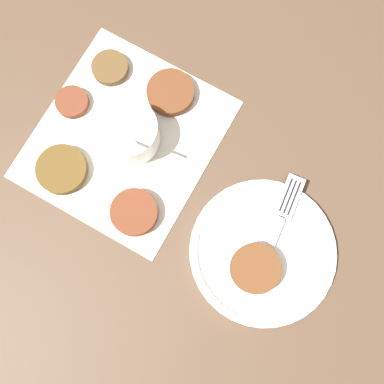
{
  "coord_description": "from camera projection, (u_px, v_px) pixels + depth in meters",
  "views": [
    {
      "loc": [
        0.18,
        0.23,
        0.73
      ],
      "look_at": [
        0.06,
        0.17,
        0.02
      ],
      "focal_mm": 42.0,
      "sensor_mm": 36.0,
      "label": 1
    }
  ],
  "objects": [
    {
      "name": "ground_plane",
      "position": [
        118.0,
        119.0,
        0.77
      ],
      "size": [
        4.0,
        4.0,
        0.0
      ],
      "primitive_type": "plane",
      "color": "#4C3828"
    },
    {
      "name": "napkin",
      "position": [
        125.0,
        139.0,
        0.76
      ],
      "size": [
        0.33,
        0.3,
        0.0
      ],
      "color": "silver",
      "rests_on": "ground_plane"
    },
    {
      "name": "sauce_bowl",
      "position": [
        130.0,
        134.0,
        0.73
      ],
      "size": [
        0.1,
        0.1,
        0.13
      ],
      "color": "white",
      "rests_on": "napkin"
    },
    {
      "name": "fritter_0",
      "position": [
        62.0,
        170.0,
        0.74
      ],
      "size": [
        0.08,
        0.08,
        0.02
      ],
      "color": "brown",
      "rests_on": "napkin"
    },
    {
      "name": "fritter_1",
      "position": [
        170.0,
        93.0,
        0.76
      ],
      "size": [
        0.08,
        0.08,
        0.02
      ],
      "color": "brown",
      "rests_on": "napkin"
    },
    {
      "name": "fritter_2",
      "position": [
        72.0,
        102.0,
        0.76
      ],
      "size": [
        0.06,
        0.06,
        0.01
      ],
      "color": "brown",
      "rests_on": "napkin"
    },
    {
      "name": "fritter_3",
      "position": [
        134.0,
        212.0,
        0.72
      ],
      "size": [
        0.08,
        0.08,
        0.02
      ],
      "color": "brown",
      "rests_on": "napkin"
    },
    {
      "name": "fritter_4",
      "position": [
        110.0,
        68.0,
        0.77
      ],
      "size": [
        0.06,
        0.06,
        0.01
      ],
      "color": "brown",
      "rests_on": "napkin"
    },
    {
      "name": "serving_plate",
      "position": [
        263.0,
        252.0,
        0.71
      ],
      "size": [
        0.23,
        0.23,
        0.02
      ],
      "color": "white",
      "rests_on": "ground_plane"
    },
    {
      "name": "fritter_on_plate",
      "position": [
        256.0,
        268.0,
        0.69
      ],
      "size": [
        0.08,
        0.08,
        0.02
      ],
      "color": "brown",
      "rests_on": "serving_plate"
    },
    {
      "name": "fork",
      "position": [
        282.0,
        217.0,
        0.71
      ],
      "size": [
        0.19,
        0.03,
        0.0
      ],
      "color": "silver",
      "rests_on": "serving_plate"
    }
  ]
}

